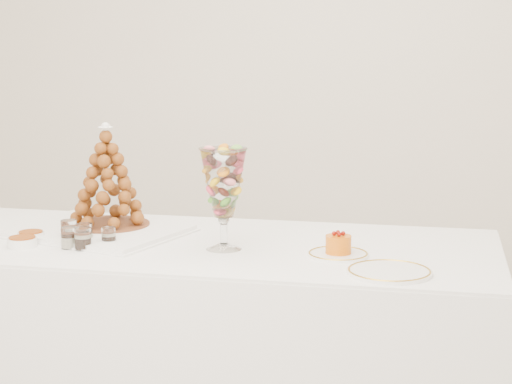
# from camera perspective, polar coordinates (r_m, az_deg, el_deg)

# --- Properties ---
(buffet_table) EXTENTS (2.16, 0.95, 0.80)m
(buffet_table) POSITION_cam_1_polar(r_m,az_deg,el_deg) (3.12, -4.16, -10.55)
(buffet_table) COLOR white
(buffet_table) RESTS_ON ground
(lace_tray) EXTENTS (0.69, 0.58, 0.02)m
(lace_tray) POSITION_cam_1_polar(r_m,az_deg,el_deg) (3.17, -10.66, -2.56)
(lace_tray) COLOR white
(lace_tray) RESTS_ON buffet_table
(macaron_vase) EXTENTS (0.16, 0.16, 0.34)m
(macaron_vase) POSITION_cam_1_polar(r_m,az_deg,el_deg) (2.85, -2.18, 0.53)
(macaron_vase) COLOR white
(macaron_vase) RESTS_ON buffet_table
(cake_plate) EXTENTS (0.20, 0.20, 0.01)m
(cake_plate) POSITION_cam_1_polar(r_m,az_deg,el_deg) (2.81, 5.50, -4.17)
(cake_plate) COLOR white
(cake_plate) RESTS_ON buffet_table
(spare_plate) EXTENTS (0.26, 0.26, 0.01)m
(spare_plate) POSITION_cam_1_polar(r_m,az_deg,el_deg) (2.62, 8.87, -5.29)
(spare_plate) COLOR white
(spare_plate) RESTS_ON buffet_table
(verrine_a) EXTENTS (0.06, 0.06, 0.07)m
(verrine_a) POSITION_cam_1_polar(r_m,az_deg,el_deg) (3.07, -12.37, -2.53)
(verrine_a) COLOR white
(verrine_a) RESTS_ON buffet_table
(verrine_b) EXTENTS (0.06, 0.06, 0.07)m
(verrine_b) POSITION_cam_1_polar(r_m,az_deg,el_deg) (3.03, -11.32, -2.72)
(verrine_b) COLOR white
(verrine_b) RESTS_ON buffet_table
(verrine_c) EXTENTS (0.05, 0.05, 0.07)m
(verrine_c) POSITION_cam_1_polar(r_m,az_deg,el_deg) (2.97, -9.80, -2.95)
(verrine_c) COLOR white
(verrine_c) RESTS_ON buffet_table
(verrine_d) EXTENTS (0.06, 0.06, 0.07)m
(verrine_d) POSITION_cam_1_polar(r_m,az_deg,el_deg) (2.96, -12.36, -3.00)
(verrine_d) COLOR white
(verrine_d) RESTS_ON buffet_table
(verrine_e) EXTENTS (0.06, 0.06, 0.08)m
(verrine_e) POSITION_cam_1_polar(r_m,az_deg,el_deg) (2.93, -11.47, -3.07)
(verrine_e) COLOR white
(verrine_e) RESTS_ON buffet_table
(ramekin_back) EXTENTS (0.09, 0.09, 0.03)m
(ramekin_back) POSITION_cam_1_polar(r_m,az_deg,el_deg) (3.11, -14.77, -2.87)
(ramekin_back) COLOR white
(ramekin_back) RESTS_ON buffet_table
(ramekin_front) EXTENTS (0.10, 0.10, 0.03)m
(ramekin_front) POSITION_cam_1_polar(r_m,az_deg,el_deg) (3.02, -15.31, -3.26)
(ramekin_front) COLOR white
(ramekin_front) RESTS_ON buffet_table
(croquembouche) EXTENTS (0.32, 0.32, 0.38)m
(croquembouche) POSITION_cam_1_polar(r_m,az_deg,el_deg) (3.18, -9.90, 1.08)
(croquembouche) COLOR brown
(croquembouche) RESTS_ON lace_tray
(mousse_cake) EXTENTS (0.08, 0.08, 0.07)m
(mousse_cake) POSITION_cam_1_polar(r_m,az_deg,el_deg) (2.80, 5.52, -3.48)
(mousse_cake) COLOR orange
(mousse_cake) RESTS_ON cake_plate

